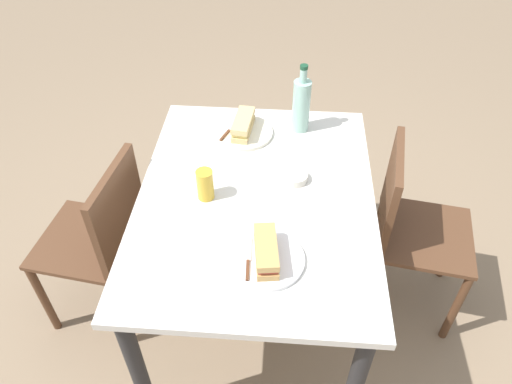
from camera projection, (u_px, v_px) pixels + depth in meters
The scene contains 14 objects.
ground_plane at pixel (256, 311), 2.36m from camera, with size 8.00×8.00×0.00m, color #8C755B.
dining_table at pixel (256, 217), 1.91m from camera, with size 1.17×0.89×0.77m.
chair_far at pixel (104, 237), 2.04m from camera, with size 0.45×0.45×0.87m.
chair_near at pixel (407, 225), 2.09m from camera, with size 0.46×0.46×0.87m.
plate_near at pixel (243, 133), 2.11m from camera, with size 0.26×0.26×0.01m, color silver.
baguette_sandwich_near at pixel (243, 125), 2.08m from camera, with size 0.19×0.09×0.07m.
knife_near at pixel (229, 131), 2.10m from camera, with size 0.17×0.07×0.01m.
plate_far at pixel (266, 259), 1.60m from camera, with size 0.26×0.26×0.01m, color white.
baguette_sandwich_far at pixel (266, 251), 1.57m from camera, with size 0.20×0.09×0.07m.
knife_far at pixel (248, 261), 1.58m from camera, with size 0.18×0.02×0.01m.
water_bottle at pixel (301, 105), 2.06m from camera, with size 0.08×0.08×0.31m.
beer_glass at pixel (205, 185), 1.78m from camera, with size 0.06×0.06×0.12m, color gold.
olive_bowl at pixel (295, 177), 1.88m from camera, with size 0.10×0.10×0.03m, color silver.
paper_napkin at pixel (220, 169), 1.94m from camera, with size 0.14×0.14×0.00m, color white.
Camera 1 is at (-1.32, -0.10, 2.03)m, focal length 34.16 mm.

